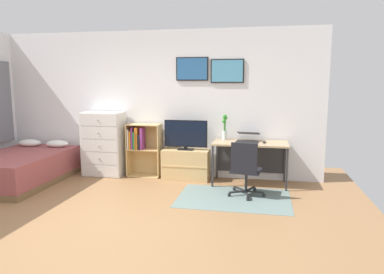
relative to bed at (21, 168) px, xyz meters
The scene contains 13 objects.
ground_plane 2.59m from the bed, 32.08° to the right, with size 7.20×7.20×0.00m, color #936B44.
wall_back_with_posters 2.67m from the bed, 25.73° to the left, with size 6.12×0.09×2.70m.
area_rug 3.77m from the bed, ahead, with size 1.70×1.20×0.01m, color slate.
bed is the anchor object (origin of this frame).
dresser 1.49m from the bed, 32.77° to the left, with size 0.76×0.46×1.20m.
bookshelf 2.14m from the bed, 23.77° to the left, with size 0.63×0.30×0.99m.
tv_stand 2.92m from the bed, 15.90° to the left, with size 0.85×0.41×0.55m.
television 2.97m from the bed, 15.48° to the left, with size 0.78×0.16×0.54m.
desk 4.05m from the bed, 10.89° to the left, with size 1.27×0.64×0.74m.
office_chair 3.92m from the bed, ahead, with size 0.58×0.58×0.86m.
laptop 4.03m from the bed, 11.06° to the left, with size 0.42×0.44×0.17m.
computer_mouse 4.27m from the bed, ahead, with size 0.06×0.10×0.03m, color #262628.
bamboo_vase 3.67m from the bed, 14.05° to the left, with size 0.09×0.09×0.45m.
Camera 1 is at (1.97, -4.03, 1.75)m, focal length 33.34 mm.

